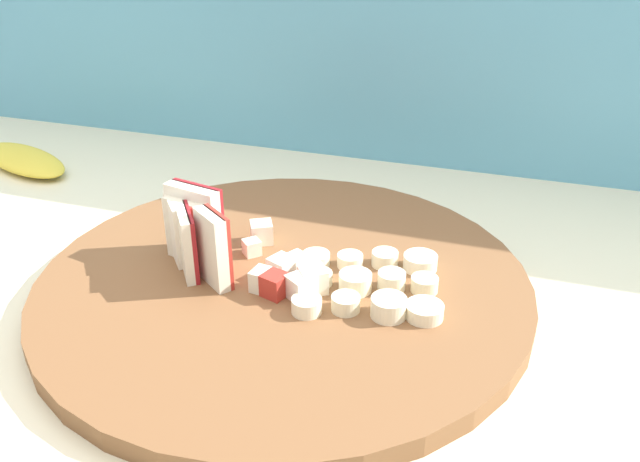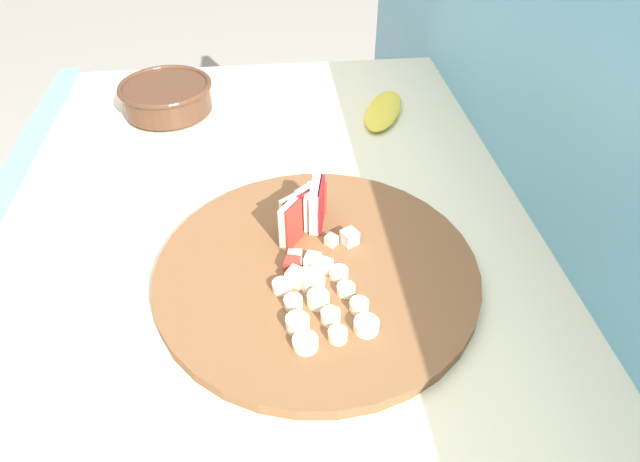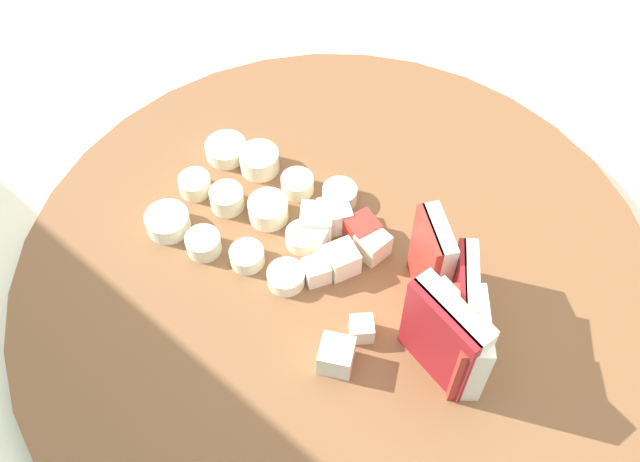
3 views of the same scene
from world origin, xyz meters
name	(u,v)px [view 1 (image 1 of 3)]	position (x,y,z in m)	size (l,w,h in m)	color
tile_backsplash	(329,307)	(0.00, 0.42, 0.65)	(2.40, 0.04, 1.31)	#5BA3C1
cutting_board	(284,283)	(0.06, 0.08, 0.92)	(0.42, 0.42, 0.02)	brown
apple_wedge_fan	(193,232)	(-0.02, 0.08, 0.96)	(0.09, 0.07, 0.07)	maroon
apple_dice_pile	(286,270)	(0.07, 0.07, 0.94)	(0.10, 0.10, 0.02)	white
banana_slice_rows	(374,283)	(0.14, 0.08, 0.93)	(0.13, 0.12, 0.02)	#F4EAC6
banana_peel	(23,159)	(-0.35, 0.25, 0.92)	(0.16, 0.06, 0.02)	gold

